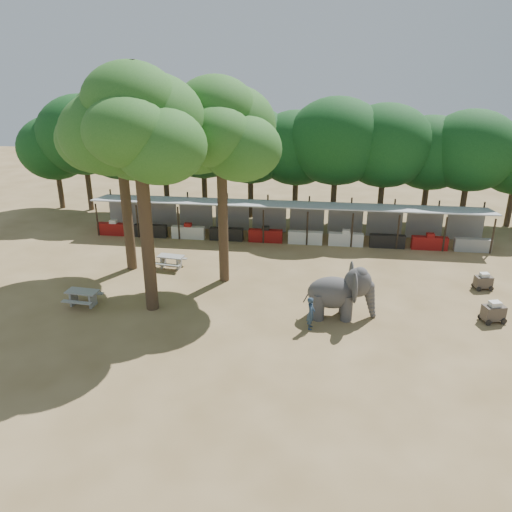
# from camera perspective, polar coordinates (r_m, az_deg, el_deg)

# --- Properties ---
(ground) EXTENTS (100.00, 100.00, 0.00)m
(ground) POSITION_cam_1_polar(r_m,az_deg,el_deg) (23.56, 0.78, -9.07)
(ground) COLOR brown
(ground) RESTS_ON ground
(vendor_stalls) EXTENTS (28.00, 2.99, 2.80)m
(vendor_stalls) POSITION_cam_1_polar(r_m,az_deg,el_deg) (35.75, 3.51, 3.82)
(vendor_stalls) COLOR #A0A3A8
(vendor_stalls) RESTS_ON ground
(yard_tree_left) EXTENTS (7.10, 6.90, 11.02)m
(yard_tree_left) POSITION_cam_1_polar(r_m,az_deg,el_deg) (29.94, -15.47, 13.45)
(yard_tree_left) COLOR #332316
(yard_tree_left) RESTS_ON ground
(yard_tree_center) EXTENTS (7.10, 6.90, 12.04)m
(yard_tree_center) POSITION_cam_1_polar(r_m,az_deg,el_deg) (24.10, -13.54, 14.30)
(yard_tree_center) COLOR #332316
(yard_tree_center) RESTS_ON ground
(yard_tree_back) EXTENTS (7.10, 6.90, 11.36)m
(yard_tree_back) POSITION_cam_1_polar(r_m,az_deg,el_deg) (27.15, -4.26, 14.13)
(yard_tree_back) COLOR #332316
(yard_tree_back) RESTS_ON ground
(backdrop_trees) EXTENTS (46.46, 5.95, 8.33)m
(backdrop_trees) POSITION_cam_1_polar(r_m,az_deg,el_deg) (39.77, 4.24, 12.01)
(backdrop_trees) COLOR #332316
(backdrop_trees) RESTS_ON ground
(elephant) EXTENTS (3.52, 2.69, 2.68)m
(elephant) POSITION_cam_1_polar(r_m,az_deg,el_deg) (24.97, 9.71, -4.08)
(elephant) COLOR #3B3939
(elephant) RESTS_ON ground
(handler) EXTENTS (0.41, 0.60, 1.63)m
(handler) POSITION_cam_1_polar(r_m,az_deg,el_deg) (23.91, 6.28, -6.50)
(handler) COLOR #26384C
(handler) RESTS_ON ground
(picnic_table_near) EXTENTS (1.76, 1.61, 0.83)m
(picnic_table_near) POSITION_cam_1_polar(r_m,az_deg,el_deg) (27.57, -19.19, -4.33)
(picnic_table_near) COLOR gray
(picnic_table_near) RESTS_ON ground
(picnic_table_far) EXTENTS (1.76, 1.62, 0.80)m
(picnic_table_far) POSITION_cam_1_polar(r_m,az_deg,el_deg) (31.16, -9.69, -0.45)
(picnic_table_far) COLOR gray
(picnic_table_far) RESTS_ON ground
(cart_front) EXTENTS (1.28, 1.03, 1.09)m
(cart_front) POSITION_cam_1_polar(r_m,az_deg,el_deg) (27.07, 25.50, -5.78)
(cart_front) COLOR #3C322A
(cart_front) RESTS_ON ground
(cart_back) EXTENTS (1.11, 0.85, 0.97)m
(cart_back) POSITION_cam_1_polar(r_m,az_deg,el_deg) (30.65, 24.55, -2.63)
(cart_back) COLOR #3C322A
(cart_back) RESTS_ON ground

